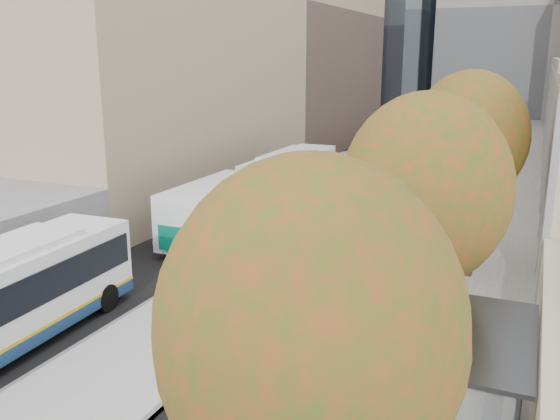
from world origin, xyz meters
The scene contains 10 objects.
bus_platform centered at (-3.88, 35.00, 0.07)m, with size 4.25×150.00×0.15m, color #B4B4B4.
sidewalk centered at (4.12, 35.00, 0.04)m, with size 4.75×150.00×0.08m, color gray.
building_midrise centered at (-22.50, 41.00, 12.50)m, with size 24.00×46.00×25.00m, color tan.
building_far_block centered at (6.00, 96.00, 15.00)m, with size 30.00×18.00×30.00m, color gray.
bus_shelter centered at (5.69, 10.96, 2.19)m, with size 1.90×4.40×2.53m.
tree_b centered at (3.60, 5.00, 5.04)m, with size 4.00×4.00×6.97m.
tree_c centered at (3.60, 13.00, 5.25)m, with size 4.20×4.20×7.28m.
tree_d centered at (3.60, 22.00, 5.47)m, with size 4.40×4.40×7.60m.
bus_far centered at (-7.34, 26.74, 1.54)m, with size 2.52×16.87×2.81m.
distant_car centered at (-7.62, 42.30, 0.68)m, with size 1.60×3.97×1.35m, color silver.
Camera 1 is at (6.05, -1.52, 8.43)m, focal length 38.00 mm.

